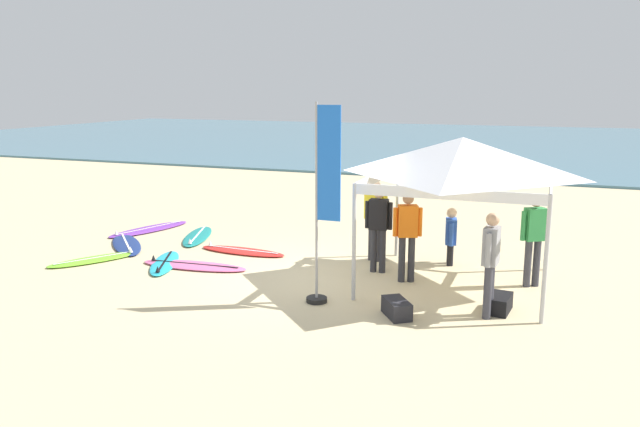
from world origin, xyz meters
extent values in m
plane|color=beige|center=(0.00, 0.00, 0.00)|extent=(80.00, 80.00, 0.00)
cube|color=teal|center=(0.00, 31.89, 0.05)|extent=(80.00, 36.00, 0.10)
cylinder|color=#B7B7BC|center=(0.94, -0.93, 1.02)|extent=(0.07, 0.07, 2.05)
cylinder|color=#B7B7BC|center=(4.02, -0.93, 1.02)|extent=(0.07, 0.07, 2.05)
cylinder|color=#B7B7BC|center=(0.94, 2.15, 1.02)|extent=(0.07, 0.07, 2.05)
cylinder|color=#B7B7BC|center=(4.02, 2.15, 1.02)|extent=(0.07, 0.07, 2.05)
cube|color=white|center=(2.48, -0.93, 1.96)|extent=(3.09, 0.03, 0.18)
cube|color=white|center=(2.48, 2.15, 1.96)|extent=(3.09, 0.03, 0.18)
cube|color=white|center=(0.94, 0.61, 1.96)|extent=(0.03, 3.09, 0.18)
cube|color=white|center=(4.02, 0.61, 1.96)|extent=(0.03, 3.09, 0.18)
pyramid|color=white|center=(2.48, 0.61, 2.40)|extent=(3.21, 3.21, 0.70)
ellipsoid|color=red|center=(-2.33, 1.18, 0.04)|extent=(2.10, 0.66, 0.07)
cube|color=white|center=(-2.33, 1.18, 0.07)|extent=(1.76, 0.13, 0.01)
cone|color=white|center=(-3.18, 1.22, 0.13)|extent=(0.09, 0.09, 0.12)
ellipsoid|color=#7AD12D|center=(-4.97, -0.55, 0.04)|extent=(1.46, 1.94, 0.07)
cube|color=white|center=(-4.97, -0.55, 0.07)|extent=(0.90, 1.44, 0.01)
cone|color=white|center=(-4.55, 0.13, 0.13)|extent=(0.09, 0.09, 0.12)
ellipsoid|color=pink|center=(-2.73, -0.19, 0.04)|extent=(2.35, 0.79, 0.07)
cube|color=black|center=(-2.73, -0.19, 0.07)|extent=(1.96, 0.19, 0.01)
cone|color=black|center=(-3.67, -0.26, 0.13)|extent=(0.09, 0.09, 0.12)
ellipsoid|color=navy|center=(-5.15, 0.75, 0.04)|extent=(1.96, 2.01, 0.07)
cube|color=white|center=(-5.15, 0.75, 0.07)|extent=(1.33, 1.39, 0.01)
cone|color=white|center=(-4.52, 0.09, 0.13)|extent=(0.09, 0.09, 0.12)
ellipsoid|color=#19847F|center=(-4.03, 2.04, 0.04)|extent=(1.26, 2.18, 0.07)
cube|color=white|center=(-4.03, 2.04, 0.07)|extent=(0.66, 1.70, 0.01)
cone|color=white|center=(-3.73, 1.22, 0.13)|extent=(0.09, 0.09, 0.12)
ellipsoid|color=purple|center=(-5.61, 2.27, 0.04)|extent=(1.33, 2.46, 0.07)
cube|color=white|center=(-5.61, 2.27, 0.07)|extent=(0.65, 1.94, 0.01)
cone|color=white|center=(-5.91, 1.34, 0.13)|extent=(0.09, 0.09, 0.12)
ellipsoid|color=#23B2CC|center=(-3.41, -0.25, 0.04)|extent=(1.23, 1.90, 0.07)
cube|color=black|center=(-3.41, -0.25, 0.07)|extent=(0.69, 1.45, 0.01)
cone|color=black|center=(-3.09, -0.94, 0.13)|extent=(0.09, 0.09, 0.12)
cylinder|color=#2D2D33|center=(0.52, 1.61, 0.44)|extent=(0.13, 0.13, 0.88)
cylinder|color=#2D2D33|center=(0.70, 1.57, 0.44)|extent=(0.13, 0.13, 0.88)
cube|color=yellow|center=(0.61, 1.59, 1.18)|extent=(0.40, 0.30, 0.60)
sphere|color=beige|center=(0.61, 1.59, 1.60)|extent=(0.21, 0.21, 0.21)
cylinder|color=yellow|center=(0.39, 1.65, 1.16)|extent=(0.09, 0.09, 0.54)
cylinder|color=yellow|center=(0.83, 1.54, 1.16)|extent=(0.09, 0.09, 0.54)
cylinder|color=#2D2D33|center=(0.80, 0.80, 0.44)|extent=(0.13, 0.13, 0.88)
cylinder|color=#2D2D33|center=(0.98, 0.81, 0.44)|extent=(0.13, 0.13, 0.88)
cube|color=black|center=(0.89, 0.81, 1.18)|extent=(0.37, 0.23, 0.60)
sphere|color=beige|center=(0.89, 0.81, 1.60)|extent=(0.21, 0.21, 0.21)
cylinder|color=black|center=(0.66, 0.80, 1.16)|extent=(0.09, 0.09, 0.54)
cylinder|color=black|center=(1.12, 0.82, 1.16)|extent=(0.09, 0.09, 0.54)
cylinder|color=#2D2D33|center=(1.48, 0.37, 0.44)|extent=(0.13, 0.13, 0.88)
cylinder|color=#2D2D33|center=(1.64, 0.44, 0.44)|extent=(0.13, 0.13, 0.88)
cube|color=orange|center=(1.56, 0.41, 1.18)|extent=(0.42, 0.34, 0.60)
sphere|color=#9E7051|center=(1.56, 0.41, 1.60)|extent=(0.21, 0.21, 0.21)
cylinder|color=orange|center=(1.35, 0.32, 1.16)|extent=(0.09, 0.09, 0.54)
cylinder|color=orange|center=(1.77, 0.49, 1.16)|extent=(0.09, 0.09, 0.54)
cylinder|color=#383842|center=(3.19, -1.03, 0.44)|extent=(0.13, 0.13, 0.88)
cylinder|color=#383842|center=(3.21, -0.85, 0.44)|extent=(0.13, 0.13, 0.88)
cube|color=gray|center=(3.20, -0.94, 1.18)|extent=(0.26, 0.38, 0.60)
sphere|color=tan|center=(3.20, -0.94, 1.60)|extent=(0.21, 0.21, 0.21)
cylinder|color=gray|center=(3.18, -1.17, 1.16)|extent=(0.09, 0.09, 0.54)
cylinder|color=gray|center=(3.23, -0.71, 1.16)|extent=(0.09, 0.09, 0.54)
cylinder|color=#383842|center=(3.87, 1.00, 0.44)|extent=(0.13, 0.13, 0.88)
cylinder|color=#383842|center=(3.72, 0.90, 0.44)|extent=(0.13, 0.13, 0.88)
cube|color=#2D8C47|center=(3.79, 0.95, 1.18)|extent=(0.42, 0.38, 0.60)
sphere|color=#9E7051|center=(3.79, 0.95, 1.60)|extent=(0.21, 0.21, 0.21)
cylinder|color=#2D8C47|center=(3.98, 1.08, 1.16)|extent=(0.09, 0.09, 0.54)
cylinder|color=#2D8C47|center=(3.60, 0.82, 1.16)|extent=(0.09, 0.09, 0.54)
cylinder|color=black|center=(2.14, 1.96, 0.23)|extent=(0.13, 0.13, 0.45)
cylinder|color=black|center=(2.17, 1.78, 0.23)|extent=(0.13, 0.13, 0.45)
cube|color=#2851B2|center=(2.15, 1.87, 0.71)|extent=(0.28, 0.39, 0.52)
sphere|color=beige|center=(2.15, 1.87, 1.09)|extent=(0.21, 0.21, 0.21)
cylinder|color=#2851B2|center=(2.11, 2.09, 0.69)|extent=(0.09, 0.09, 0.47)
cylinder|color=#2851B2|center=(2.19, 1.64, 0.69)|extent=(0.09, 0.09, 0.47)
cylinder|color=#99999E|center=(0.38, -1.26, 1.70)|extent=(0.04, 0.04, 3.40)
cube|color=blue|center=(0.60, -1.26, 2.40)|extent=(0.40, 0.02, 1.90)
cylinder|color=black|center=(0.38, -1.26, 0.04)|extent=(0.36, 0.36, 0.08)
cube|color=#232328|center=(1.83, -1.45, 0.14)|extent=(0.61, 0.68, 0.28)
cube|color=black|center=(3.37, -0.63, 0.14)|extent=(0.39, 0.63, 0.28)
camera|label=1|loc=(4.00, -10.68, 3.62)|focal=34.63mm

